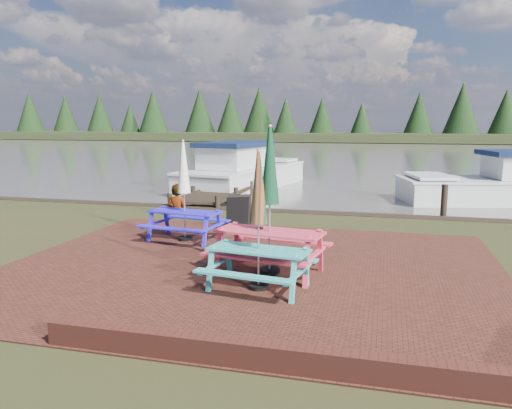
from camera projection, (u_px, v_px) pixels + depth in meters
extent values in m
plane|color=black|center=(234.00, 286.00, 8.21)|extent=(120.00, 120.00, 0.00)
cube|color=#3C1C13|center=(250.00, 268.00, 9.16)|extent=(9.00, 7.50, 0.02)
cube|color=#4C1E16|center=(297.00, 360.00, 5.33)|extent=(6.00, 0.22, 0.30)
cube|color=#46433C|center=(359.00, 153.00, 43.53)|extent=(120.00, 60.00, 0.02)
cube|color=black|center=(370.00, 137.00, 71.13)|extent=(120.00, 10.00, 1.20)
cube|color=teal|center=(258.00, 250.00, 7.91)|extent=(1.67, 0.84, 0.04)
cube|color=teal|center=(243.00, 276.00, 7.40)|extent=(1.61, 0.44, 0.04)
cube|color=teal|center=(272.00, 256.00, 8.50)|extent=(1.61, 0.44, 0.04)
cube|color=teal|center=(220.00, 265.00, 8.23)|extent=(0.27, 1.38, 0.66)
cube|color=teal|center=(300.00, 275.00, 7.70)|extent=(0.27, 1.38, 0.66)
cylinder|color=black|center=(258.00, 287.00, 8.01)|extent=(0.32, 0.32, 0.09)
cylinder|color=#B2B2B7|center=(258.00, 222.00, 7.84)|extent=(0.03, 0.03, 2.22)
cone|color=#B8371A|center=(259.00, 188.00, 7.75)|extent=(0.28, 0.28, 1.11)
cube|color=#DC384D|center=(270.00, 232.00, 8.70)|extent=(1.95, 1.00, 0.04)
cube|color=#DC384D|center=(253.00, 259.00, 8.11)|extent=(1.88, 0.53, 0.04)
cube|color=#DC384D|center=(283.00, 240.00, 9.38)|extent=(1.88, 0.53, 0.04)
cube|color=#DC384D|center=(228.00, 249.00, 9.07)|extent=(0.33, 1.61, 0.77)
cube|color=#DC384D|center=(314.00, 258.00, 8.44)|extent=(0.33, 1.61, 0.77)
cylinder|color=black|center=(269.00, 271.00, 8.81)|extent=(0.37, 0.37, 0.10)
cylinder|color=#B2B2B7|center=(270.00, 202.00, 8.61)|extent=(0.04, 0.04, 2.59)
cone|color=#0F371E|center=(270.00, 166.00, 8.51)|extent=(0.33, 0.33, 1.30)
cube|color=#291CD5|center=(185.00, 212.00, 11.20)|extent=(1.69, 0.85, 0.04)
cube|color=#291CD5|center=(170.00, 229.00, 10.68)|extent=(1.63, 0.44, 0.04)
cube|color=#291CD5|center=(198.00, 219.00, 11.80)|extent=(1.63, 0.44, 0.04)
cube|color=#291CD5|center=(159.00, 224.00, 11.52)|extent=(0.27, 1.40, 0.67)
cube|color=#291CD5|center=(213.00, 229.00, 10.98)|extent=(0.27, 1.40, 0.67)
cylinder|color=black|center=(185.00, 239.00, 11.30)|extent=(0.32, 0.32, 0.09)
cylinder|color=#B2B2B7|center=(184.00, 192.00, 11.12)|extent=(0.03, 0.03, 2.25)
cone|color=white|center=(184.00, 168.00, 11.04)|extent=(0.29, 0.29, 1.12)
cube|color=black|center=(237.00, 214.00, 12.17)|extent=(0.58, 0.42, 0.87)
cube|color=black|center=(241.00, 212.00, 12.45)|extent=(0.58, 0.42, 0.87)
cube|color=black|center=(239.00, 196.00, 12.24)|extent=(0.51, 0.26, 0.03)
cube|color=black|center=(235.00, 186.00, 20.04)|extent=(1.60, 9.00, 0.06)
cube|color=black|center=(217.00, 184.00, 20.21)|extent=(0.08, 9.00, 0.08)
cube|color=black|center=(253.00, 185.00, 19.84)|extent=(0.08, 9.00, 0.08)
cylinder|color=black|center=(170.00, 209.00, 15.97)|extent=(0.16, 0.16, 1.00)
cylinder|color=black|center=(217.00, 211.00, 15.58)|extent=(0.16, 0.16, 1.00)
cube|color=beige|center=(245.00, 180.00, 21.72)|extent=(3.96, 7.94, 1.08)
cube|color=beige|center=(245.00, 167.00, 21.63)|extent=(4.04, 8.10, 0.09)
cube|color=beige|center=(235.00, 157.00, 20.73)|extent=(2.43, 3.48, 0.92)
cube|color=#0E1934|center=(235.00, 144.00, 20.65)|extent=(2.72, 3.96, 0.20)
cube|color=beige|center=(271.00, 160.00, 24.18)|extent=(2.43, 1.75, 0.11)
cube|color=beige|center=(508.00, 194.00, 17.83)|extent=(7.76, 4.17, 0.98)
cube|color=beige|center=(509.00, 180.00, 17.74)|extent=(7.92, 4.25, 0.08)
cube|color=beige|center=(430.00, 176.00, 17.79)|extent=(1.79, 2.42, 0.10)
imported|color=gray|center=(177.00, 184.00, 14.05)|extent=(0.71, 0.50, 1.85)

